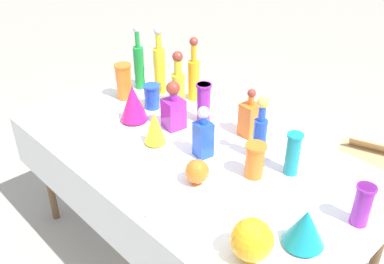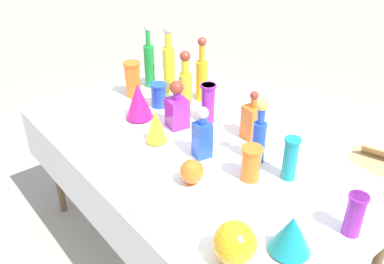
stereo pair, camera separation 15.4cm
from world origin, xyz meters
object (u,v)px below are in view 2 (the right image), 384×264
object	(u,v)px
fluted_vase_2	(291,234)
round_bowl_0	(192,172)
slender_vase_5	(251,162)
fluted_vase_1	(156,126)
slender_vase_1	(133,79)
round_bowl_1	(235,243)
tall_bottle_0	(169,65)
slender_vase_4	(355,213)
tall_bottle_4	(259,135)
fluted_vase_0	(139,101)
tall_bottle_1	(185,82)
tall_bottle_2	(149,63)
slender_vase_2	(159,94)
square_decanter_2	(203,135)
slender_vase_3	(290,157)
slender_vase_0	(208,103)
cardboard_box_behind_left	(373,190)
tall_bottle_3	(202,75)
square_decanter_0	(177,108)
square_decanter_1	(252,120)

from	to	relation	value
fluted_vase_2	round_bowl_0	bearing A→B (deg)	-177.34
slender_vase_5	fluted_vase_1	distance (m)	0.55
slender_vase_1	round_bowl_1	world-z (taller)	slender_vase_1
slender_vase_1	round_bowl_0	size ratio (longest dim) A/B	1.88
tall_bottle_0	slender_vase_4	distance (m)	1.49
tall_bottle_4	round_bowl_0	bearing A→B (deg)	-99.19
fluted_vase_0	fluted_vase_1	bearing A→B (deg)	-14.22
tall_bottle_1	slender_vase_5	xyz separation A→B (m)	(0.78, -0.23, -0.05)
tall_bottle_2	slender_vase_2	size ratio (longest dim) A/B	2.79
tall_bottle_4	square_decanter_2	xyz separation A→B (m)	(-0.20, -0.18, -0.03)
slender_vase_3	tall_bottle_1	bearing A→B (deg)	173.94
slender_vase_1	slender_vase_0	bearing A→B (deg)	15.00
slender_vase_1	tall_bottle_0	bearing A→B (deg)	69.41
slender_vase_2	cardboard_box_behind_left	xyz separation A→B (m)	(0.93, 1.04, -0.66)
tall_bottle_3	slender_vase_2	size ratio (longest dim) A/B	2.69
cardboard_box_behind_left	slender_vase_3	bearing A→B (deg)	-88.48
slender_vase_2	slender_vase_4	world-z (taller)	slender_vase_4
tall_bottle_0	square_decanter_2	size ratio (longest dim) A/B	1.59
tall_bottle_2	slender_vase_1	world-z (taller)	tall_bottle_2
fluted_vase_2	tall_bottle_2	bearing A→B (deg)	164.88
slender_vase_1	fluted_vase_1	bearing A→B (deg)	-20.17
tall_bottle_4	fluted_vase_1	world-z (taller)	tall_bottle_4
tall_bottle_0	tall_bottle_2	world-z (taller)	tall_bottle_0
tall_bottle_4	slender_vase_2	distance (m)	0.77
tall_bottle_3	round_bowl_1	xyz separation A→B (m)	(1.07, -0.74, -0.07)
tall_bottle_1	square_decanter_2	size ratio (longest dim) A/B	1.24
tall_bottle_1	fluted_vase_0	size ratio (longest dim) A/B	1.56
slender_vase_0	fluted_vase_0	xyz separation A→B (m)	(-0.28, -0.28, -0.01)
tall_bottle_0	fluted_vase_0	world-z (taller)	tall_bottle_0
square_decanter_0	round_bowl_1	bearing A→B (deg)	-25.22
fluted_vase_1	tall_bottle_1	bearing A→B (deg)	123.14
tall_bottle_3	slender_vase_1	bearing A→B (deg)	-134.84
round_bowl_0	fluted_vase_1	bearing A→B (deg)	169.01
square_decanter_0	slender_vase_4	xyz separation A→B (m)	(1.08, 0.03, -0.02)
fluted_vase_1	slender_vase_0	bearing A→B (deg)	89.05
tall_bottle_3	fluted_vase_1	world-z (taller)	tall_bottle_3
tall_bottle_2	square_decanter_1	bearing A→B (deg)	3.55
tall_bottle_1	tall_bottle_4	xyz separation A→B (m)	(0.70, -0.10, 0.00)
slender_vase_2	slender_vase_4	xyz separation A→B (m)	(1.34, -0.03, 0.02)
fluted_vase_1	cardboard_box_behind_left	distance (m)	1.56
tall_bottle_1	tall_bottle_2	size ratio (longest dim) A/B	0.82
tall_bottle_4	slender_vase_2	size ratio (longest dim) A/B	2.24
square_decanter_2	fluted_vase_2	size ratio (longest dim) A/B	1.67
tall_bottle_4	slender_vase_3	size ratio (longest dim) A/B	1.57
fluted_vase_1	tall_bottle_2	bearing A→B (deg)	148.76
slender_vase_0	slender_vase_1	xyz separation A→B (m)	(-0.55, -0.15, -0.00)
slender_vase_2	slender_vase_3	world-z (taller)	slender_vase_3
slender_vase_3	round_bowl_1	xyz separation A→B (m)	(0.20, -0.53, -0.03)
square_decanter_2	round_bowl_0	size ratio (longest dim) A/B	2.28
fluted_vase_2	cardboard_box_behind_left	xyz separation A→B (m)	(-0.32, 1.33, -0.66)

